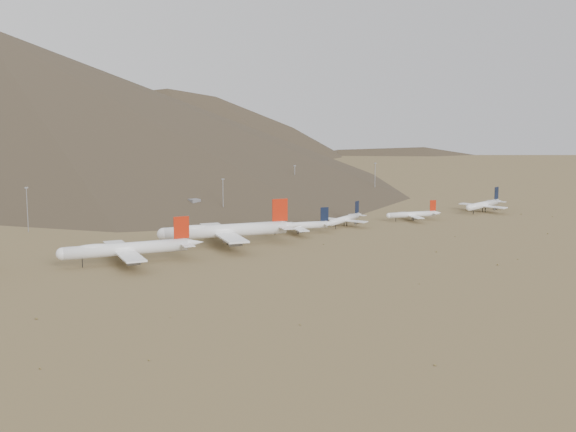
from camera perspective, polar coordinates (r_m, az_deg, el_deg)
ground at (r=392.86m, az=-1.32°, el=-2.73°), size 3000.00×3000.00×0.00m
widebody_centre at (r=377.50m, az=-11.38°, el=-2.29°), size 67.68×53.35×20.51m
widebody_east at (r=414.38m, az=-4.42°, el=-1.03°), size 75.00×59.60×23.06m
narrowbody_a at (r=447.42m, az=0.74°, el=-0.69°), size 41.64×31.11×14.35m
narrowbody_b at (r=474.86m, az=4.13°, el=-0.20°), size 38.32×28.66×13.24m
narrowbody_c at (r=498.77m, az=8.90°, el=0.12°), size 35.55×26.59×12.28m
narrowbody_d at (r=544.68m, az=13.79°, el=0.80°), size 45.49×33.24×15.14m
control_tower at (r=506.81m, az=-6.67°, el=0.46°), size 8.00×8.00×12.00m
mast_west at (r=475.10m, az=-18.06°, el=0.60°), size 2.00×0.60×25.70m
mast_centre at (r=497.10m, az=-4.64°, el=1.36°), size 2.00×0.60×25.70m
mast_east at (r=584.54m, az=0.48°, el=2.51°), size 2.00×0.60×25.70m
mast_far_east at (r=607.87m, az=6.21°, el=2.71°), size 2.00×0.60×25.70m
desert_scrub at (r=317.40m, az=5.40°, el=-5.53°), size 426.15×172.99×0.76m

